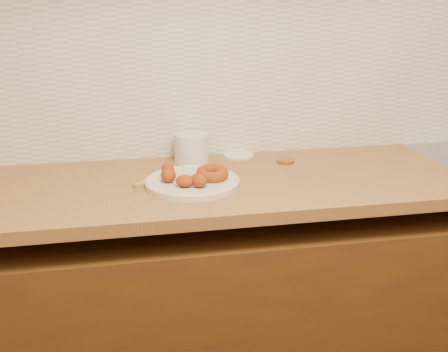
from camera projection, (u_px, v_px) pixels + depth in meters
The scene contains 11 objects.
wall_back at pixel (289, 32), 1.94m from camera, with size 4.00×0.02×2.70m, color tan.
base_cabinet at pixel (303, 303), 1.96m from camera, with size 3.60×0.60×0.77m, color #53320F.
butcher_block at pixel (119, 191), 1.69m from camera, with size 2.30×0.62×0.04m, color olive.
backsplash at pixel (288, 73), 1.98m from camera, with size 3.60×0.02×0.60m, color silver.
donut_plate at pixel (192, 182), 1.68m from camera, with size 0.30×0.30×0.02m, color beige.
ring_donut at pixel (212, 173), 1.69m from camera, with size 0.11×0.11×0.04m, color #9F3F11.
fried_dough_chunks at pixel (180, 177), 1.64m from camera, with size 0.15×0.18×0.05m.
plastic_tub at pixel (192, 148), 1.91m from camera, with size 0.13×0.13×0.11m, color silver.
tub_lid at pixel (239, 155), 1.99m from camera, with size 0.12×0.12×0.01m, color silver.
brass_jar_lid at pixel (285, 161), 1.91m from camera, with size 0.06×0.06×0.01m, color #B3782F.
wooden_utensil at pixel (156, 180), 1.71m from camera, with size 0.18×0.02×0.01m, color olive.
Camera 1 is at (-0.62, 0.07, 1.47)m, focal length 42.00 mm.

